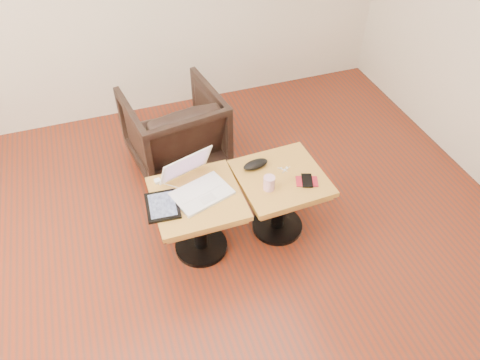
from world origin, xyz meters
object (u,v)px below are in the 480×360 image
object	(u,v)px
striped_cup	(269,183)
side_table_right	(280,190)
side_table_left	(198,210)
armchair	(174,129)
laptop	(197,184)

from	to	relation	value
striped_cup	side_table_right	bearing A→B (deg)	34.12
striped_cup	side_table_left	bearing A→B (deg)	169.75
side_table_right	striped_cup	world-z (taller)	striped_cup
armchair	side_table_right	bearing A→B (deg)	109.20
side_table_left	armchair	xyz separation A→B (m)	(0.06, 0.92, -0.05)
side_table_left	laptop	distance (m)	0.18
laptop	armchair	distance (m)	0.90
laptop	armchair	world-z (taller)	laptop
side_table_left	laptop	size ratio (longest dim) A/B	1.26
side_table_left	armchair	world-z (taller)	armchair
side_table_left	striped_cup	size ratio (longest dim) A/B	5.84
side_table_right	striped_cup	bearing A→B (deg)	-148.41
side_table_right	laptop	world-z (taller)	laptop
laptop	side_table_right	bearing A→B (deg)	-23.77
side_table_left	laptop	xyz separation A→B (m)	(0.02, 0.05, 0.17)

